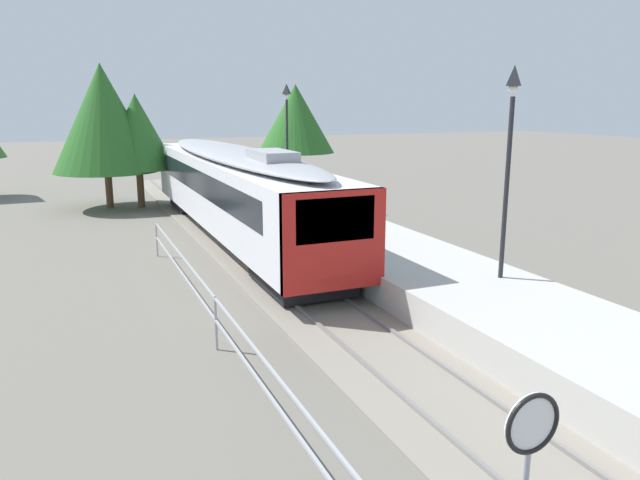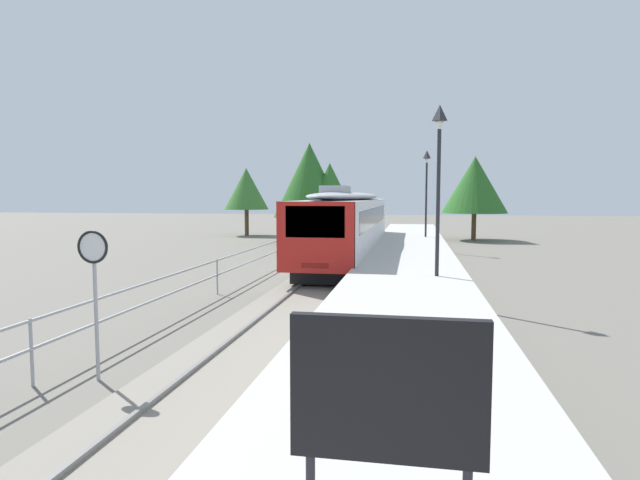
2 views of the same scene
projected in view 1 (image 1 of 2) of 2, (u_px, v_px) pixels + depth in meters
ground_plane at (220, 332)px, 14.33m from camera, size 160.00×160.00×0.00m
track_rails at (334, 314)px, 15.46m from camera, size 3.20×60.00×0.14m
commuter_train at (234, 186)px, 23.58m from camera, size 2.82×19.52×3.74m
station_platform at (441, 284)px, 16.60m from camera, size 3.90×60.00×0.90m
platform_lamp_mid_platform at (510, 133)px, 14.84m from camera, size 0.34×0.34×5.35m
platform_lamp_far_end at (287, 118)px, 29.46m from camera, size 0.34×0.34×5.35m
speed_limit_sign at (529, 460)px, 5.56m from camera, size 0.61×0.10×2.81m
tree_behind_carpark at (104, 118)px, 30.21m from camera, size 5.25×5.25×7.29m
tree_behind_station_far at (296, 119)px, 39.19m from camera, size 5.04×5.04×6.52m
tree_distant_centre at (137, 132)px, 30.69m from camera, size 3.81×3.81×5.81m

